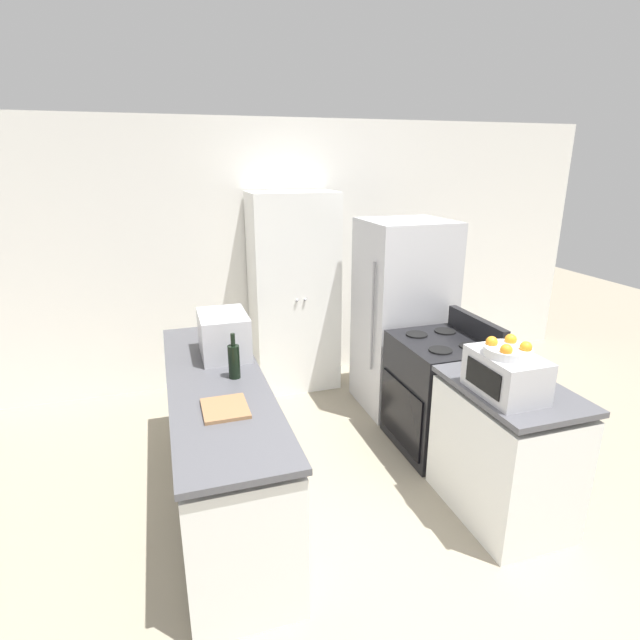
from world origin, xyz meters
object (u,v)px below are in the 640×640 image
Objects in this scene: stove at (439,393)px; refrigerator at (402,316)px; pantry_cabinet at (294,293)px; toaster_oven at (506,374)px; microwave at (224,335)px; fruit_bowl at (508,349)px; wine_bottle at (234,361)px.

refrigerator is at bearing 86.56° from stove.
pantry_cabinet is 4.31× the size of toaster_oven.
fruit_bowl is (1.47, -1.14, 0.14)m from microwave.
pantry_cabinet reaches higher than fruit_bowl.
wine_bottle is at bearing 153.50° from fruit_bowl.
wine_bottle reaches higher than toaster_oven.
microwave reaches higher than stove.
wine_bottle is (-1.62, -0.18, 0.56)m from stove.
toaster_oven is 0.16m from fruit_bowl.
pantry_cabinet is at bearing 139.31° from refrigerator.
wine_bottle is 1.64m from fruit_bowl.
refrigerator is at bearing 83.27° from fruit_bowl.
toaster_oven reaches higher than stove.
toaster_oven is (1.48, -1.13, -0.03)m from microwave.
refrigerator is at bearing -40.69° from pantry_cabinet.
microwave is at bearing 142.78° from toaster_oven.
stove is 0.61× the size of refrigerator.
stove is (0.78, -1.48, -0.51)m from pantry_cabinet.
refrigerator is 6.33× the size of fruit_bowl.
pantry_cabinet is 1.51m from microwave.
toaster_oven is at bearing -96.34° from refrigerator.
pantry_cabinet is at bearing 63.35° from wine_bottle.
wine_bottle is 1.09× the size of fruit_bowl.
microwave reaches higher than wine_bottle.
refrigerator is (0.05, 0.77, 0.41)m from stove.
stove is 1.74m from microwave.
pantry_cabinet is at bearing 104.78° from fruit_bowl.
wine_bottle reaches higher than stove.
microwave is 1.86m from fruit_bowl.
toaster_oven is at bearing -37.22° from microwave.
toaster_oven is (0.64, -2.38, 0.06)m from pantry_cabinet.
microwave is at bearing -162.00° from refrigerator.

